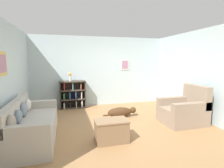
% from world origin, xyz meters
% --- Properties ---
extents(ground_plane, '(14.00, 14.00, 0.00)m').
position_xyz_m(ground_plane, '(0.00, 0.00, 0.00)').
color(ground_plane, '#997047').
extents(wall_back, '(5.60, 0.13, 2.60)m').
position_xyz_m(wall_back, '(0.00, 2.25, 1.30)').
color(wall_back, silver).
rests_on(wall_back, ground_plane).
extents(wall_left, '(0.13, 5.00, 2.60)m').
position_xyz_m(wall_left, '(-2.55, -0.00, 1.30)').
color(wall_left, silver).
rests_on(wall_left, ground_plane).
extents(wall_right, '(0.16, 5.00, 2.60)m').
position_xyz_m(wall_right, '(2.55, 0.02, 1.29)').
color(wall_right, silver).
rests_on(wall_right, ground_plane).
extents(couch, '(0.86, 1.98, 0.87)m').
position_xyz_m(couch, '(-2.01, -0.44, 0.33)').
color(couch, '#ADA89E').
rests_on(couch, ground_plane).
extents(bookshelf, '(0.91, 0.35, 0.99)m').
position_xyz_m(bookshelf, '(-1.03, 2.03, 0.48)').
color(bookshelf, '#42382D').
rests_on(bookshelf, ground_plane).
extents(recliner_chair, '(1.07, 0.92, 1.04)m').
position_xyz_m(recliner_chair, '(1.84, -0.37, 0.35)').
color(recliner_chair, gray).
rests_on(recliner_chair, ground_plane).
extents(coffee_table, '(0.70, 0.45, 0.48)m').
position_xyz_m(coffee_table, '(-0.37, -0.93, 0.25)').
color(coffee_table, '#846647').
rests_on(coffee_table, ground_plane).
extents(dog, '(1.05, 0.27, 0.30)m').
position_xyz_m(dog, '(0.33, 0.56, 0.16)').
color(dog, '#472D19').
rests_on(dog, ground_plane).
extents(vase, '(0.11, 0.11, 0.30)m').
position_xyz_m(vase, '(-1.12, 2.01, 1.16)').
color(vase, silver).
rests_on(vase, bookshelf).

